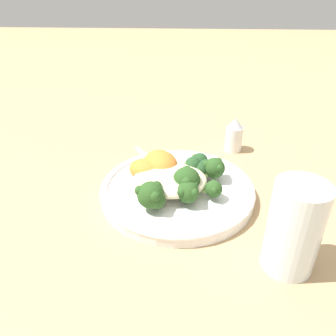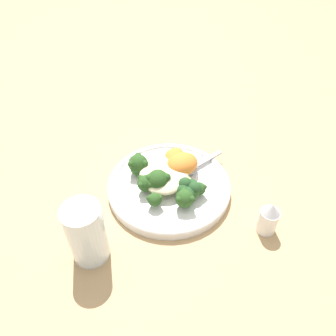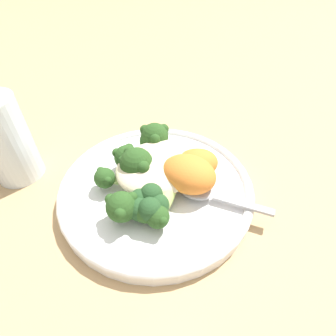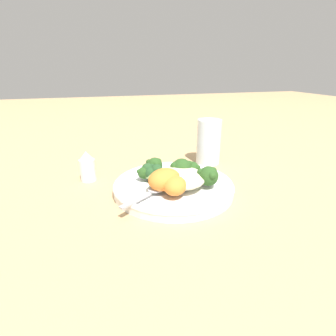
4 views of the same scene
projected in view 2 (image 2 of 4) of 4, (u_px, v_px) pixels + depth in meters
The scene contains 18 objects.
ground_plane at pixel (176, 185), 0.69m from camera, with size 4.00×4.00×0.00m, color tan.
plate at pixel (169, 186), 0.67m from camera, with size 0.25×0.25×0.02m.
quinoa_mound at pixel (164, 173), 0.66m from camera, with size 0.12×0.10×0.03m, color beige.
broccoli_stalk_0 at pixel (144, 165), 0.67m from camera, with size 0.05×0.12×0.04m.
broccoli_stalk_1 at pixel (148, 170), 0.67m from camera, with size 0.03×0.12×0.03m.
broccoli_stalk_2 at pixel (151, 181), 0.65m from camera, with size 0.07×0.09×0.03m.
broccoli_stalk_3 at pixel (159, 180), 0.64m from camera, with size 0.08×0.08×0.04m.
broccoli_stalk_4 at pixel (160, 193), 0.63m from camera, with size 0.10×0.06×0.03m.
broccoli_stalk_5 at pixel (182, 193), 0.62m from camera, with size 0.11×0.04×0.04m.
broccoli_stalk_6 at pixel (186, 185), 0.64m from camera, with size 0.10×0.07×0.03m.
broccoli_stalk_7 at pixel (190, 183), 0.65m from camera, with size 0.08×0.07×0.03m.
sweet_potato_chunk_0 at pixel (174, 171), 0.67m from camera, with size 0.05×0.04×0.03m, color orange.
sweet_potato_chunk_1 at pixel (182, 164), 0.67m from camera, with size 0.07×0.06×0.04m, color orange.
sweet_potato_chunk_2 at pixel (172, 158), 0.69m from camera, with size 0.06×0.04×0.03m, color orange.
kale_tuft at pixel (189, 188), 0.63m from camera, with size 0.05×0.05×0.03m.
spoon at pixel (192, 167), 0.69m from camera, with size 0.08×0.11×0.01m.
water_glass at pixel (86, 233), 0.53m from camera, with size 0.06×0.06×0.12m, color silver.
salt_shaker at pixel (269, 218), 0.58m from camera, with size 0.03×0.03×0.07m.
Camera 2 is at (0.47, -0.04, 0.50)m, focal length 35.00 mm.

